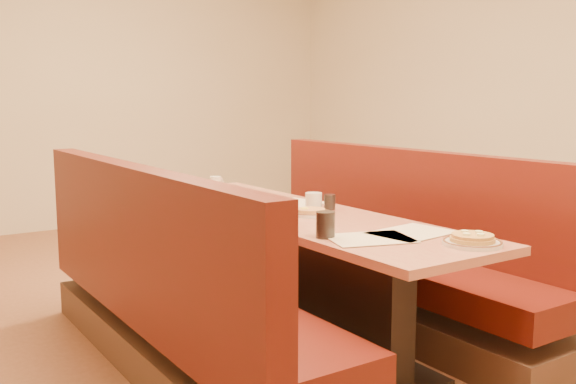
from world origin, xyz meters
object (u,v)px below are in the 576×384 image
coffee_mug_b (236,201)px  eggs_plate (255,206)px  diner_table (293,278)px  pancake_plate (472,241)px  coffee_mug_d (192,193)px  soda_tumbler_mid (330,202)px  booth_left (170,303)px  booth_right (391,262)px  soda_tumbler_near (325,225)px  coffee_mug_c (216,182)px  coffee_mug_a (314,201)px

coffee_mug_b → eggs_plate: bearing=-17.4°
diner_table → pancake_plate: size_ratio=10.03×
eggs_plate → coffee_mug_b: size_ratio=2.45×
pancake_plate → eggs_plate: bearing=102.8°
coffee_mug_d → soda_tumbler_mid: (0.47, -0.76, 0.00)m
diner_table → booth_left: size_ratio=1.00×
booth_right → coffee_mug_b: size_ratio=22.70×
booth_right → pancake_plate: bearing=-117.4°
pancake_plate → soda_tumbler_near: bearing=132.7°
soda_tumbler_near → coffee_mug_c: bearing=78.9°
booth_right → coffee_mug_c: size_ratio=22.74×
soda_tumbler_near → coffee_mug_d: bearing=90.6°
coffee_mug_b → coffee_mug_d: (-0.06, 0.45, -0.00)m
booth_right → coffee_mug_d: size_ratio=25.00×
coffee_mug_b → soda_tumbler_near: size_ratio=0.94×
booth_left → coffee_mug_c: 1.38m
soda_tumbler_mid → coffee_mug_a: bearing=160.7°
booth_right → coffee_mug_d: 1.30m
booth_right → soda_tumbler_mid: booth_right is taller
diner_table → coffee_mug_a: bearing=-20.7°
pancake_plate → soda_tumbler_mid: (0.03, 1.03, 0.02)m
eggs_plate → coffee_mug_d: 0.53m
coffee_mug_b → soda_tumbler_mid: size_ratio=1.27×
booth_right → coffee_mug_b: booth_right is taller
booth_left → coffee_mug_a: (0.84, -0.04, 0.44)m
diner_table → soda_tumbler_near: (-0.26, -0.64, 0.43)m
coffee_mug_a → eggs_plate: bearing=114.5°
diner_table → coffee_mug_d: bearing=111.9°
eggs_plate → booth_right: bearing=-12.1°
booth_left → pancake_plate: (0.89, -1.10, 0.41)m
eggs_plate → soda_tumbler_near: 0.84m
pancake_plate → eggs_plate: pancake_plate is taller
diner_table → eggs_plate: bearing=125.2°
coffee_mug_b → coffee_mug_d: 0.45m
soda_tumbler_near → booth_right: bearing=32.8°
coffee_mug_d → soda_tumbler_mid: size_ratio=1.15×
pancake_plate → coffee_mug_b: coffee_mug_b is taller
coffee_mug_b → soda_tumbler_near: 0.88m
diner_table → soda_tumbler_near: bearing=-112.3°
soda_tumbler_near → soda_tumbler_mid: (0.46, 0.57, -0.02)m
coffee_mug_a → coffee_mug_b: size_ratio=1.15×
booth_right → eggs_plate: bearing=167.9°
coffee_mug_b → coffee_mug_c: bearing=83.6°
pancake_plate → soda_tumbler_mid: size_ratio=2.87×
booth_left → soda_tumbler_mid: bearing=-4.4°
booth_right → pancake_plate: booth_right is taller
coffee_mug_a → soda_tumbler_near: size_ratio=1.08×
booth_right → pancake_plate: 1.30m
coffee_mug_b → coffee_mug_c: 0.85m
eggs_plate → coffee_mug_b: (-0.09, 0.05, 0.03)m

